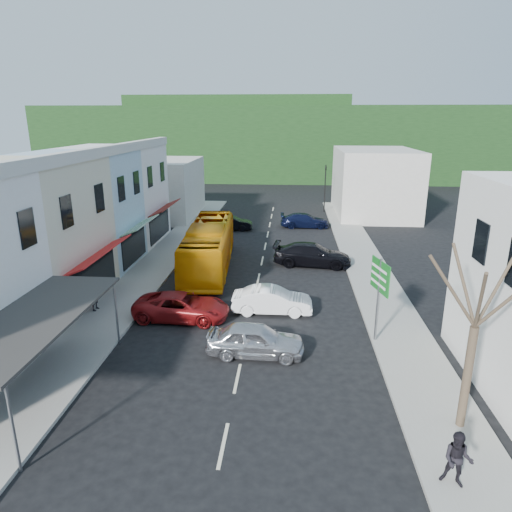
% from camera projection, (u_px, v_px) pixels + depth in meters
% --- Properties ---
extents(ground, '(120.00, 120.00, 0.00)m').
position_uv_depth(ground, '(247.00, 334.00, 22.52)').
color(ground, black).
rests_on(ground, ground).
extents(sidewalk_left, '(3.00, 52.00, 0.15)m').
position_uv_depth(sidewalk_left, '(156.00, 266.00, 32.58)').
color(sidewalk_left, gray).
rests_on(sidewalk_left, ground).
extents(sidewalk_right, '(3.00, 52.00, 0.15)m').
position_uv_depth(sidewalk_right, '(369.00, 271.00, 31.48)').
color(sidewalk_right, gray).
rests_on(sidewalk_right, ground).
extents(shopfront_row, '(8.25, 30.00, 8.00)m').
position_uv_depth(shopfront_row, '(45.00, 227.00, 27.03)').
color(shopfront_row, silver).
rests_on(shopfront_row, ground).
extents(distant_block_left, '(8.00, 10.00, 6.00)m').
position_uv_depth(distant_block_left, '(158.00, 189.00, 48.26)').
color(distant_block_left, '#B7B2A8').
rests_on(distant_block_left, ground).
extents(distant_block_right, '(8.00, 12.00, 7.00)m').
position_uv_depth(distant_block_right, '(374.00, 182.00, 49.29)').
color(distant_block_right, '#B7B2A8').
rests_on(distant_block_right, ground).
extents(hillside, '(80.00, 26.00, 14.00)m').
position_uv_depth(hillside, '(273.00, 137.00, 82.73)').
color(hillside, black).
rests_on(hillside, ground).
extents(bus, '(3.29, 11.74, 3.10)m').
position_uv_depth(bus, '(209.00, 247.00, 31.76)').
color(bus, '#F79A0A').
rests_on(bus, ground).
extents(car_silver, '(4.46, 1.96, 1.40)m').
position_uv_depth(car_silver, '(256.00, 341.00, 20.34)').
color(car_silver, silver).
rests_on(car_silver, ground).
extents(car_white, '(4.40, 1.81, 1.40)m').
position_uv_depth(car_white, '(272.00, 301.00, 24.78)').
color(car_white, white).
rests_on(car_white, ground).
extents(car_red, '(4.69, 2.13, 1.40)m').
position_uv_depth(car_red, '(182.00, 307.00, 24.00)').
color(car_red, maroon).
rests_on(car_red, ground).
extents(car_black_near, '(4.67, 2.30, 1.40)m').
position_uv_depth(car_black_near, '(312.00, 256.00, 32.73)').
color(car_black_near, black).
rests_on(car_black_near, ground).
extents(car_black_far, '(4.48, 2.01, 1.40)m').
position_uv_depth(car_black_far, '(230.00, 223.00, 43.04)').
color(car_black_far, black).
rests_on(car_black_far, ground).
extents(car_navy_far, '(4.57, 2.02, 1.40)m').
position_uv_depth(car_navy_far, '(305.00, 220.00, 44.07)').
color(car_navy_far, black).
rests_on(car_navy_far, ground).
extents(pedestrian_left, '(0.45, 0.63, 1.70)m').
position_uv_depth(pedestrian_left, '(94.00, 295.00, 24.73)').
color(pedestrian_left, black).
rests_on(pedestrian_left, sidewalk_left).
extents(pedestrian_right, '(0.82, 0.68, 1.70)m').
position_uv_depth(pedestrian_right, '(458.00, 460.00, 12.85)').
color(pedestrian_right, black).
rests_on(pedestrian_right, sidewalk_right).
extents(direction_sign, '(1.08, 1.98, 4.18)m').
position_uv_depth(direction_sign, '(378.00, 302.00, 21.04)').
color(direction_sign, '#11611C').
rests_on(direction_sign, ground).
extents(street_tree, '(3.86, 3.86, 7.67)m').
position_uv_depth(street_tree, '(475.00, 327.00, 14.56)').
color(street_tree, '#392C20').
rests_on(street_tree, ground).
extents(traffic_signal, '(0.87, 1.22, 5.24)m').
position_uv_depth(traffic_signal, '(325.00, 189.00, 50.71)').
color(traffic_signal, black).
rests_on(traffic_signal, ground).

